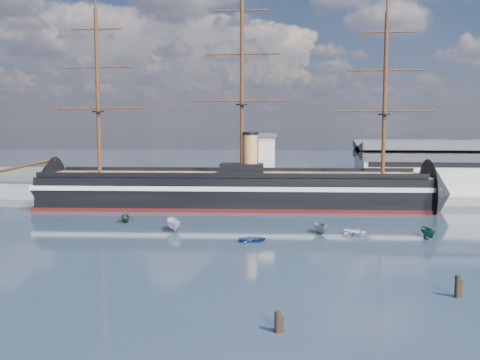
{
  "coord_description": "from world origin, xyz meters",
  "views": [
    {
      "loc": [
        9.29,
        -62.8,
        19.2
      ],
      "look_at": [
        -0.17,
        35.0,
        9.0
      ],
      "focal_mm": 40.0,
      "sensor_mm": 36.0,
      "label": 1
    }
  ],
  "objects": [
    {
      "name": "ground",
      "position": [
        0.0,
        40.0,
        0.0
      ],
      "size": [
        600.0,
        600.0,
        0.0
      ],
      "primitive_type": "plane",
      "color": "#1D2C3F",
      "rests_on": "ground"
    },
    {
      "name": "quay",
      "position": [
        10.0,
        76.0,
        0.0
      ],
      "size": [
        180.0,
        18.0,
        2.0
      ],
      "primitive_type": "cube",
      "color": "slate",
      "rests_on": "ground"
    },
    {
      "name": "quay_tower",
      "position": [
        3.0,
        73.0,
        9.75
      ],
      "size": [
        5.0,
        5.0,
        15.0
      ],
      "color": "silver",
      "rests_on": "ground"
    },
    {
      "name": "warship",
      "position": [
        -5.88,
        60.0,
        4.04
      ],
      "size": [
        113.25,
        20.51,
        53.94
      ],
      "rotation": [
        0.0,
        0.0,
        0.05
      ],
      "color": "black",
      "rests_on": "ground"
    },
    {
      "name": "motorboat_a",
      "position": [
        -11.86,
        31.1,
        0.0
      ],
      "size": [
        7.36,
        4.76,
        2.76
      ],
      "primitive_type": "imported",
      "rotation": [
        0.0,
        0.0,
        0.35
      ],
      "color": "silver",
      "rests_on": "ground"
    },
    {
      "name": "motorboat_b",
      "position": [
        3.03,
        23.37,
        0.0
      ],
      "size": [
        1.59,
        3.01,
        1.33
      ],
      "primitive_type": "imported",
      "rotation": [
        0.0,
        0.0,
        1.73
      ],
      "color": "navy",
      "rests_on": "ground"
    },
    {
      "name": "motorboat_c",
      "position": [
        14.57,
        31.19,
        0.0
      ],
      "size": [
        6.13,
        3.4,
        2.32
      ],
      "primitive_type": "imported",
      "rotation": [
        0.0,
        0.0,
        0.23
      ],
      "color": "slate",
      "rests_on": "ground"
    },
    {
      "name": "motorboat_d",
      "position": [
        -23.38,
        38.97,
        0.0
      ],
      "size": [
        7.45,
        5.0,
        2.52
      ],
      "primitive_type": "imported",
      "rotation": [
        0.0,
        0.0,
        0.32
      ],
      "color": "#1A3928",
      "rests_on": "ground"
    },
    {
      "name": "motorboat_e",
      "position": [
        20.91,
        30.43,
        0.0
      ],
      "size": [
        2.88,
        3.44,
        1.52
      ],
      "primitive_type": "imported",
      "rotation": [
        0.0,
        0.0,
        0.99
      ],
      "color": "silver",
      "rests_on": "ground"
    },
    {
      "name": "motorboat_f",
      "position": [
        32.61,
        29.2,
        0.0
      ],
      "size": [
        5.64,
        2.78,
        2.16
      ],
      "primitive_type": "imported",
      "rotation": [
        0.0,
        0.0,
        0.15
      ],
      "color": "#14573D",
      "rests_on": "ground"
    },
    {
      "name": "piling_near_mid",
      "position": [
        8.17,
        -14.84,
        0.0
      ],
      "size": [
        0.64,
        0.64,
        2.74
      ],
      "primitive_type": "cylinder",
      "color": "black",
      "rests_on": "ground"
    },
    {
      "name": "piling_near_right",
      "position": [
        27.86,
        -2.82,
        0.0
      ],
      "size": [
        0.64,
        0.64,
        3.23
      ],
      "primitive_type": "cylinder",
      "color": "black",
      "rests_on": "ground"
    }
  ]
}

